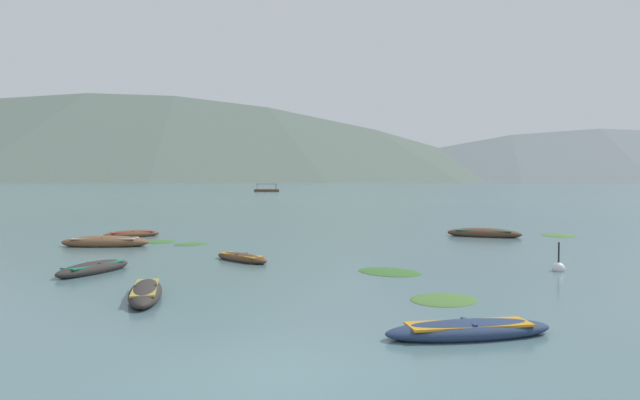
{
  "coord_description": "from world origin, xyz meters",
  "views": [
    {
      "loc": [
        0.98,
        -8.89,
        3.24
      ],
      "look_at": [
        -0.81,
        50.17,
        1.18
      ],
      "focal_mm": 30.84,
      "sensor_mm": 36.0,
      "label": 1
    }
  ],
  "objects_px": {
    "rowboat_5": "(105,242)",
    "rowboat_1": "(145,293)",
    "rowboat_2": "(484,233)",
    "rowboat_6": "(94,268)",
    "mooring_buoy": "(559,268)",
    "rowboat_3": "(469,330)",
    "rowboat_0": "(242,258)",
    "rowboat_4": "(132,234)",
    "ferry_0": "(267,190)"
  },
  "relations": [
    {
      "from": "rowboat_2",
      "to": "rowboat_6",
      "type": "xyz_separation_m",
      "value": [
        -17.11,
        -13.03,
        -0.04
      ]
    },
    {
      "from": "rowboat_0",
      "to": "rowboat_2",
      "type": "distance_m",
      "value": 15.94
    },
    {
      "from": "rowboat_0",
      "to": "mooring_buoy",
      "type": "bearing_deg",
      "value": -10.16
    },
    {
      "from": "rowboat_2",
      "to": "rowboat_5",
      "type": "xyz_separation_m",
      "value": [
        -20.01,
        -5.27,
        0.01
      ]
    },
    {
      "from": "rowboat_1",
      "to": "rowboat_3",
      "type": "relative_size",
      "value": 0.96
    },
    {
      "from": "rowboat_1",
      "to": "rowboat_4",
      "type": "xyz_separation_m",
      "value": [
        -6.57,
        16.41,
        -0.01
      ]
    },
    {
      "from": "rowboat_0",
      "to": "rowboat_4",
      "type": "relative_size",
      "value": 0.89
    },
    {
      "from": "rowboat_5",
      "to": "rowboat_6",
      "type": "height_order",
      "value": "rowboat_5"
    },
    {
      "from": "rowboat_2",
      "to": "rowboat_6",
      "type": "distance_m",
      "value": 21.51
    },
    {
      "from": "rowboat_2",
      "to": "rowboat_4",
      "type": "xyz_separation_m",
      "value": [
        -20.4,
        -0.71,
        -0.05
      ]
    },
    {
      "from": "rowboat_5",
      "to": "rowboat_2",
      "type": "bearing_deg",
      "value": 14.74
    },
    {
      "from": "rowboat_6",
      "to": "ferry_0",
      "type": "bearing_deg",
      "value": 94.89
    },
    {
      "from": "rowboat_1",
      "to": "mooring_buoy",
      "type": "xyz_separation_m",
      "value": [
        13.25,
        4.96,
        -0.05
      ]
    },
    {
      "from": "rowboat_6",
      "to": "rowboat_4",
      "type": "bearing_deg",
      "value": 104.94
    },
    {
      "from": "rowboat_0",
      "to": "rowboat_4",
      "type": "bearing_deg",
      "value": 130.65
    },
    {
      "from": "rowboat_2",
      "to": "mooring_buoy",
      "type": "bearing_deg",
      "value": -92.71
    },
    {
      "from": "rowboat_2",
      "to": "rowboat_4",
      "type": "height_order",
      "value": "rowboat_2"
    },
    {
      "from": "mooring_buoy",
      "to": "rowboat_3",
      "type": "bearing_deg",
      "value": -121.68
    },
    {
      "from": "rowboat_5",
      "to": "rowboat_3",
      "type": "bearing_deg",
      "value": -47.2
    },
    {
      "from": "rowboat_4",
      "to": "rowboat_2",
      "type": "bearing_deg",
      "value": 1.98
    },
    {
      "from": "rowboat_5",
      "to": "rowboat_1",
      "type": "bearing_deg",
      "value": -62.44
    },
    {
      "from": "rowboat_1",
      "to": "rowboat_3",
      "type": "height_order",
      "value": "rowboat_1"
    },
    {
      "from": "rowboat_3",
      "to": "rowboat_5",
      "type": "bearing_deg",
      "value": 132.8
    },
    {
      "from": "mooring_buoy",
      "to": "rowboat_4",
      "type": "bearing_deg",
      "value": 150.0
    },
    {
      "from": "rowboat_6",
      "to": "ferry_0",
      "type": "height_order",
      "value": "ferry_0"
    },
    {
      "from": "rowboat_1",
      "to": "rowboat_2",
      "type": "xyz_separation_m",
      "value": [
        13.83,
        17.11,
        0.04
      ]
    },
    {
      "from": "rowboat_0",
      "to": "ferry_0",
      "type": "height_order",
      "value": "ferry_0"
    },
    {
      "from": "mooring_buoy",
      "to": "rowboat_5",
      "type": "bearing_deg",
      "value": 160.49
    },
    {
      "from": "rowboat_1",
      "to": "ferry_0",
      "type": "xyz_separation_m",
      "value": [
        -15.61,
        148.14,
        0.29
      ]
    },
    {
      "from": "rowboat_0",
      "to": "rowboat_5",
      "type": "bearing_deg",
      "value": 147.96
    },
    {
      "from": "ferry_0",
      "to": "rowboat_6",
      "type": "bearing_deg",
      "value": -85.11
    },
    {
      "from": "rowboat_4",
      "to": "rowboat_5",
      "type": "distance_m",
      "value": 4.58
    },
    {
      "from": "rowboat_0",
      "to": "rowboat_3",
      "type": "xyz_separation_m",
      "value": [
        6.59,
        -10.58,
        0.01
      ]
    },
    {
      "from": "rowboat_5",
      "to": "rowboat_4",
      "type": "bearing_deg",
      "value": 94.87
    },
    {
      "from": "rowboat_0",
      "to": "mooring_buoy",
      "type": "relative_size",
      "value": 2.37
    },
    {
      "from": "rowboat_2",
      "to": "rowboat_4",
      "type": "relative_size",
      "value": 1.38
    },
    {
      "from": "ferry_0",
      "to": "mooring_buoy",
      "type": "distance_m",
      "value": 146.06
    },
    {
      "from": "rowboat_0",
      "to": "rowboat_5",
      "type": "height_order",
      "value": "rowboat_5"
    },
    {
      "from": "rowboat_0",
      "to": "rowboat_5",
      "type": "distance_m",
      "value": 8.99
    },
    {
      "from": "rowboat_1",
      "to": "rowboat_2",
      "type": "bearing_deg",
      "value": 51.07
    },
    {
      "from": "rowboat_4",
      "to": "rowboat_6",
      "type": "xyz_separation_m",
      "value": [
        3.29,
        -12.33,
        0.01
      ]
    },
    {
      "from": "rowboat_0",
      "to": "rowboat_3",
      "type": "bearing_deg",
      "value": -58.07
    },
    {
      "from": "rowboat_6",
      "to": "mooring_buoy",
      "type": "xyz_separation_m",
      "value": [
        16.53,
        0.88,
        -0.05
      ]
    },
    {
      "from": "rowboat_4",
      "to": "rowboat_0",
      "type": "bearing_deg",
      "value": -49.35
    },
    {
      "from": "rowboat_4",
      "to": "rowboat_6",
      "type": "bearing_deg",
      "value": -75.06
    },
    {
      "from": "rowboat_2",
      "to": "rowboat_5",
      "type": "bearing_deg",
      "value": -165.26
    },
    {
      "from": "rowboat_5",
      "to": "ferry_0",
      "type": "relative_size",
      "value": 0.56
    },
    {
      "from": "rowboat_3",
      "to": "rowboat_1",
      "type": "bearing_deg",
      "value": 156.45
    },
    {
      "from": "rowboat_0",
      "to": "rowboat_4",
      "type": "height_order",
      "value": "rowboat_4"
    },
    {
      "from": "rowboat_4",
      "to": "ferry_0",
      "type": "height_order",
      "value": "ferry_0"
    }
  ]
}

